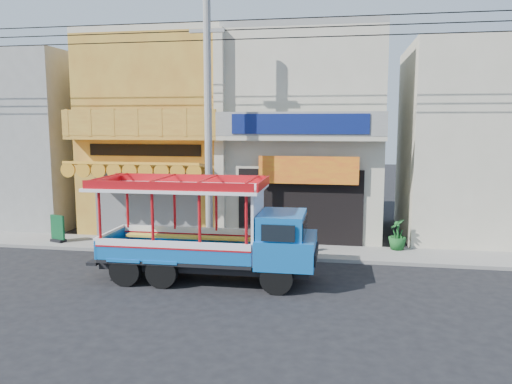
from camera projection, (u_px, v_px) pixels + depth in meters
ground at (214, 286)px, 14.10m from camera, size 90.00×90.00×0.00m
sidewalk at (242, 249)px, 17.99m from camera, size 30.00×2.00×0.12m
shophouse_left at (171, 134)px, 21.99m from camera, size 6.00×7.50×8.24m
shophouse_right at (307, 134)px, 20.97m from camera, size 6.00×6.75×8.24m
party_pilaster at (220, 139)px, 18.46m from camera, size 0.35×0.30×8.00m
filler_building_left at (28, 140)px, 23.26m from camera, size 6.00×6.00×7.60m
filler_building_right at (483, 143)px, 19.86m from camera, size 6.00×6.00×7.60m
utility_pole at (212, 109)px, 16.78m from camera, size 28.00×0.26×9.00m
songthaew_truck at (221, 232)px, 14.34m from camera, size 6.46×2.23×3.01m
green_sign at (58, 231)px, 18.83m from camera, size 0.66×0.47×1.02m
potted_plant_b at (297, 240)px, 17.09m from camera, size 0.69×0.67×0.97m
potted_plant_c at (397, 234)px, 17.66m from camera, size 0.66×0.66×1.11m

